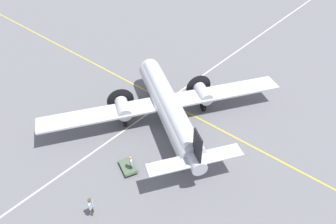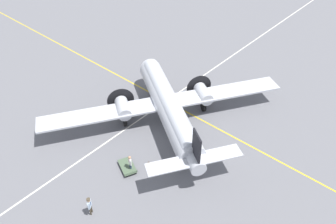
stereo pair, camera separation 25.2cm
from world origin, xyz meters
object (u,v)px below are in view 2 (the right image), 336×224
at_px(airliner_main, 167,103).
at_px(baggage_cart, 127,166).
at_px(crew_foreground, 90,204).
at_px(ramp_agent, 178,156).
at_px(passenger_boarding, 130,162).
at_px(suitcase_near_door, 150,165).

bearing_deg(airliner_main, baggage_cart, 135.08).
distance_m(crew_foreground, ramp_agent, 8.53).
relative_size(airliner_main, crew_foreground, 12.40).
relative_size(crew_foreground, baggage_cart, 0.77).
height_order(passenger_boarding, baggage_cart, passenger_boarding).
bearing_deg(ramp_agent, passenger_boarding, 78.62).
height_order(passenger_boarding, ramp_agent, ramp_agent).
bearing_deg(suitcase_near_door, baggage_cart, 44.24).
relative_size(crew_foreground, passenger_boarding, 1.06).
height_order(crew_foreground, passenger_boarding, crew_foreground).
height_order(crew_foreground, suitcase_near_door, crew_foreground).
xyz_separation_m(passenger_boarding, ramp_agent, (-2.78, -3.19, 0.06)).
relative_size(suitcase_near_door, baggage_cart, 0.26).
height_order(suitcase_near_door, baggage_cart, suitcase_near_door).
xyz_separation_m(ramp_agent, suitcase_near_door, (1.62, 1.84, -0.83)).
distance_m(airliner_main, baggage_cart, 7.68).
relative_size(airliner_main, baggage_cart, 9.54).
xyz_separation_m(crew_foreground, baggage_cart, (1.23, -5.04, -0.87)).
distance_m(crew_foreground, baggage_cart, 5.26).
relative_size(ramp_agent, suitcase_near_door, 2.94).
distance_m(passenger_boarding, baggage_cart, 0.85).
bearing_deg(baggage_cart, ramp_agent, -109.64).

